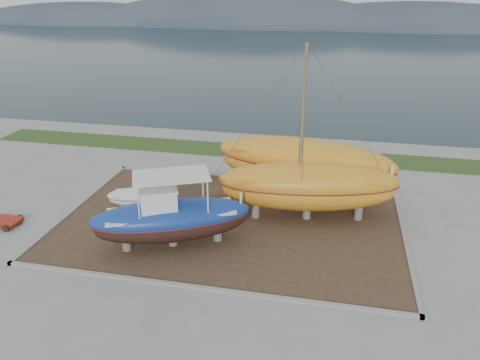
% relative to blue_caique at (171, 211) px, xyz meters
% --- Properties ---
extents(ground, '(140.00, 140.00, 0.00)m').
position_rel_blue_caique_xyz_m(ground, '(2.25, -1.09, -1.93)').
color(ground, gray).
rests_on(ground, ground).
extents(dirt_patch, '(18.00, 12.00, 0.06)m').
position_rel_blue_caique_xyz_m(dirt_patch, '(2.25, 2.91, -1.90)').
color(dirt_patch, '#422D1E').
rests_on(dirt_patch, ground).
extents(curb_frame, '(18.60, 12.60, 0.15)m').
position_rel_blue_caique_xyz_m(curb_frame, '(2.25, 2.91, -1.86)').
color(curb_frame, gray).
rests_on(curb_frame, ground).
extents(grass_strip, '(44.00, 3.00, 0.08)m').
position_rel_blue_caique_xyz_m(grass_strip, '(2.25, 14.41, -1.89)').
color(grass_strip, '#284219').
rests_on(grass_strip, ground).
extents(sea, '(260.00, 100.00, 0.04)m').
position_rel_blue_caique_xyz_m(sea, '(2.25, 68.91, -1.93)').
color(sea, '#17272E').
rests_on(sea, ground).
extents(mountain_ridge, '(200.00, 36.00, 20.00)m').
position_rel_blue_caique_xyz_m(mountain_ridge, '(2.25, 123.91, -1.93)').
color(mountain_ridge, '#333D49').
rests_on(mountain_ridge, ground).
extents(blue_caique, '(8.08, 5.38, 3.74)m').
position_rel_blue_caique_xyz_m(blue_caique, '(0.00, 0.00, 0.00)').
color(blue_caique, navy).
rests_on(blue_caique, dirt_patch).
extents(white_dinghy, '(4.32, 2.56, 1.22)m').
position_rel_blue_caique_xyz_m(white_dinghy, '(-2.97, 3.44, -1.26)').
color(white_dinghy, white).
rests_on(white_dinghy, dirt_patch).
extents(orange_sailboat, '(10.10, 4.42, 9.41)m').
position_rel_blue_caique_xyz_m(orange_sailboat, '(6.27, 4.23, 2.84)').
color(orange_sailboat, orange).
rests_on(orange_sailboat, dirt_patch).
extents(orange_bare_hull, '(11.17, 5.04, 3.53)m').
position_rel_blue_caique_xyz_m(orange_bare_hull, '(5.77, 7.00, -0.10)').
color(orange_bare_hull, orange).
rests_on(orange_bare_hull, dirt_patch).
extents(red_trailer, '(2.62, 1.36, 0.37)m').
position_rel_blue_caique_xyz_m(red_trailer, '(-9.61, 0.10, -1.75)').
color(red_trailer, '#9B2411').
rests_on(red_trailer, ground).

